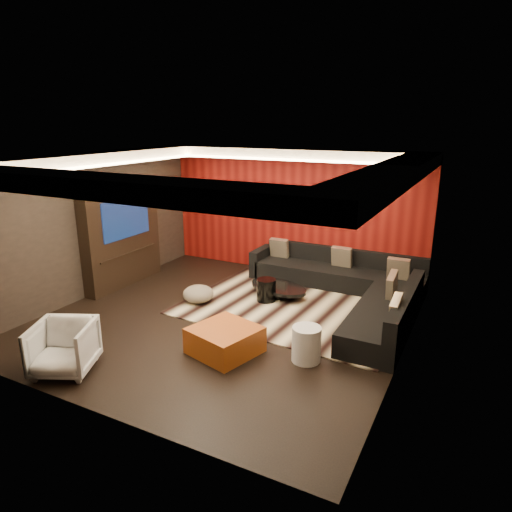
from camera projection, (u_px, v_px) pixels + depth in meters
The scene contains 26 objects.
floor at pixel (225, 320), 8.04m from camera, with size 6.00×6.00×0.02m, color black.
ceiling at pixel (222, 157), 7.23m from camera, with size 6.00×6.00×0.02m, color silver.
wall_back at pixel (293, 212), 10.20m from camera, with size 6.00×0.02×2.80m, color black.
wall_left at pixel (92, 225), 8.95m from camera, with size 0.02×6.00×2.80m, color black.
wall_right at pixel (410, 268), 6.32m from camera, with size 0.02×6.00×2.80m, color black.
red_feature_wall at pixel (293, 212), 10.17m from camera, with size 5.98×0.05×2.78m, color #6B0C0A.
soffit_back at pixel (289, 154), 9.57m from camera, with size 6.00×0.60×0.22m, color silver.
soffit_front at pixel (93, 185), 4.97m from camera, with size 6.00×0.60×0.22m, color silver.
soffit_left at pixel (97, 158), 8.45m from camera, with size 0.60×4.80×0.22m, color silver.
soffit_right at pixel (395, 173), 6.09m from camera, with size 0.60×4.80×0.22m, color silver.
cove_back at pixel (282, 160), 9.31m from camera, with size 4.80×0.08×0.04m, color #FFD899.
cove_front at pixel (117, 190), 5.28m from camera, with size 4.80×0.08×0.04m, color #FFD899.
cove_left at pixel (112, 164), 8.33m from camera, with size 0.08×4.80×0.04m, color #FFD899.
cove_right at pixel (369, 179), 6.26m from camera, with size 0.08×4.80×0.04m, color #FFD899.
tv_surround at pixel (121, 234), 9.48m from camera, with size 0.30×2.00×2.20m, color black.
tv_screen at pixel (126, 218), 9.31m from camera, with size 0.04×1.30×0.80m, color black.
tv_shelf at pixel (129, 253), 9.53m from camera, with size 0.04×1.60×0.04m, color black.
rug at pixel (295, 307), 8.54m from camera, with size 4.00×3.00×0.02m, color beige.
coffee_table at pixel (278, 291), 9.04m from camera, with size 1.26×1.26×0.21m, color black.
drum_stool at pixel (266, 290), 8.77m from camera, with size 0.37×0.37×0.44m, color black.
striped_pouf at pixel (198, 294), 8.72m from camera, with size 0.59×0.59×0.32m, color beige.
white_side_table at pixel (306, 344), 6.59m from camera, with size 0.42×0.42×0.53m, color silver.
orange_ottoman at pixel (225, 340), 6.85m from camera, with size 0.89×0.89×0.40m, color #993713.
armchair at pixel (64, 348), 6.28m from camera, with size 0.77×0.80×0.72m, color silver.
sectional_sofa at pixel (352, 288), 8.79m from camera, with size 3.65×3.50×0.75m.
throw_pillows at pixel (356, 271), 8.68m from camera, with size 3.29×2.77×0.50m.
Camera 1 is at (3.85, -6.32, 3.37)m, focal length 32.00 mm.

